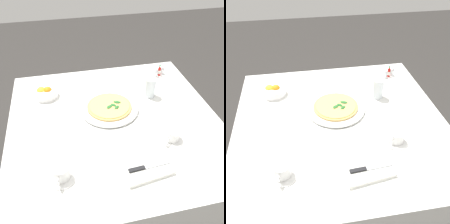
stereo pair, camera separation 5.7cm
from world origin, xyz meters
TOP-DOWN VIEW (x-y plane):
  - ground_plane at (0.00, 0.00)m, footprint 8.00×8.00m
  - dining_table at (0.00, 0.00)m, footprint 1.16×1.16m
  - pizza_plate at (-0.01, 0.10)m, footprint 0.34×0.34m
  - pizza at (-0.01, 0.10)m, footprint 0.26×0.26m
  - coffee_cup_far_left at (0.25, -0.21)m, footprint 0.13×0.13m
  - coffee_cup_right_edge at (-0.31, -0.33)m, footprint 0.13×0.13m
  - water_glass_left_edge at (0.27, 0.18)m, footprint 0.07×0.07m
  - napkin_folded at (0.06, -0.37)m, footprint 0.24×0.16m
  - dinner_knife at (0.06, -0.37)m, footprint 0.20×0.03m
  - citrus_bowl at (-0.37, 0.32)m, footprint 0.15×0.15m
  - hot_sauce_bottle at (0.41, 0.41)m, footprint 0.02×0.02m
  - salt_shaker at (0.44, 0.42)m, footprint 0.03×0.03m
  - pepper_shaker at (0.39, 0.40)m, footprint 0.03×0.03m

SIDE VIEW (x-z plane):
  - ground_plane at x=0.00m, z-range 0.00..0.00m
  - dining_table at x=0.00m, z-range 0.24..0.97m
  - napkin_folded at x=0.06m, z-range 0.73..0.75m
  - pizza_plate at x=-0.01m, z-range 0.73..0.75m
  - dinner_knife at x=0.06m, z-range 0.75..0.76m
  - pizza at x=-0.01m, z-range 0.74..0.76m
  - salt_shaker at x=0.44m, z-range 0.73..0.78m
  - pepper_shaker at x=0.39m, z-range 0.73..0.78m
  - citrus_bowl at x=-0.37m, z-range 0.72..0.79m
  - coffee_cup_far_left at x=0.25m, z-range 0.73..0.79m
  - coffee_cup_right_edge at x=-0.31m, z-range 0.73..0.80m
  - hot_sauce_bottle at x=0.41m, z-range 0.72..0.81m
  - water_glass_left_edge at x=0.27m, z-range 0.72..0.85m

